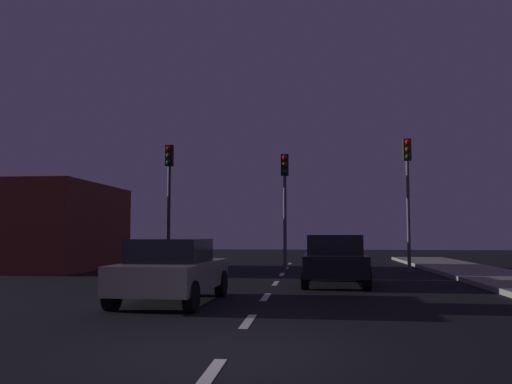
% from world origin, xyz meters
% --- Properties ---
extents(ground_plane, '(80.00, 80.00, 0.00)m').
position_xyz_m(ground_plane, '(0.00, 7.00, 0.00)').
color(ground_plane, black).
extents(lane_stripe_nearest, '(0.16, 1.60, 0.01)m').
position_xyz_m(lane_stripe_nearest, '(0.00, -1.20, 0.00)').
color(lane_stripe_nearest, silver).
rests_on(lane_stripe_nearest, ground_plane).
extents(lane_stripe_second, '(0.16, 1.60, 0.01)m').
position_xyz_m(lane_stripe_second, '(0.00, 2.60, 0.00)').
color(lane_stripe_second, silver).
rests_on(lane_stripe_second, ground_plane).
extents(lane_stripe_third, '(0.16, 1.60, 0.01)m').
position_xyz_m(lane_stripe_third, '(0.00, 6.40, 0.00)').
color(lane_stripe_third, silver).
rests_on(lane_stripe_third, ground_plane).
extents(lane_stripe_fourth, '(0.16, 1.60, 0.01)m').
position_xyz_m(lane_stripe_fourth, '(0.00, 10.20, 0.00)').
color(lane_stripe_fourth, silver).
rests_on(lane_stripe_fourth, ground_plane).
extents(lane_stripe_fifth, '(0.16, 1.60, 0.01)m').
position_xyz_m(lane_stripe_fifth, '(0.00, 14.00, 0.00)').
color(lane_stripe_fifth, silver).
rests_on(lane_stripe_fifth, ground_plane).
extents(lane_stripe_sixth, '(0.16, 1.60, 0.01)m').
position_xyz_m(lane_stripe_sixth, '(0.00, 17.80, 0.00)').
color(lane_stripe_sixth, silver).
rests_on(lane_stripe_sixth, ground_plane).
extents(lane_stripe_seventh, '(0.16, 1.60, 0.01)m').
position_xyz_m(lane_stripe_seventh, '(0.00, 21.60, 0.00)').
color(lane_stripe_seventh, silver).
rests_on(lane_stripe_seventh, ground_plane).
extents(traffic_signal_left, '(0.32, 0.38, 5.36)m').
position_xyz_m(traffic_signal_left, '(-4.89, 15.47, 3.73)').
color(traffic_signal_left, '#2D2D30').
rests_on(traffic_signal_left, ground_plane).
extents(traffic_signal_center, '(0.32, 0.38, 4.89)m').
position_xyz_m(traffic_signal_center, '(0.05, 15.47, 3.43)').
color(traffic_signal_center, '#4C4C51').
rests_on(traffic_signal_center, ground_plane).
extents(traffic_signal_right, '(0.32, 0.38, 5.46)m').
position_xyz_m(traffic_signal_right, '(5.08, 15.47, 3.79)').
color(traffic_signal_right, '#4C4C51').
rests_on(traffic_signal_right, ground_plane).
extents(car_stopped_ahead, '(1.99, 4.03, 1.53)m').
position_xyz_m(car_stopped_ahead, '(1.83, 9.72, 0.77)').
color(car_stopped_ahead, black).
rests_on(car_stopped_ahead, ground_plane).
extents(car_adjacent_lane, '(2.03, 4.10, 1.45)m').
position_xyz_m(car_adjacent_lane, '(-2.03, 5.00, 0.74)').
color(car_adjacent_lane, gray).
rests_on(car_adjacent_lane, ground_plane).
extents(storefront_left, '(5.95, 7.33, 3.75)m').
position_xyz_m(storefront_left, '(-10.98, 16.08, 1.87)').
color(storefront_left, maroon).
rests_on(storefront_left, ground_plane).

